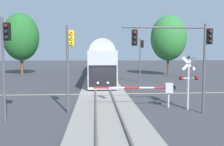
% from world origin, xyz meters
% --- Properties ---
extents(ground_plane, '(220.00, 220.00, 0.00)m').
position_xyz_m(ground_plane, '(0.00, 0.00, 0.00)').
color(ground_plane, '#3D3D42').
extents(road_centre_stripe, '(44.00, 0.20, 0.01)m').
position_xyz_m(road_centre_stripe, '(0.00, 0.00, 0.00)').
color(road_centre_stripe, beige).
rests_on(road_centre_stripe, ground).
extents(railway_track, '(4.40, 80.00, 0.32)m').
position_xyz_m(railway_track, '(0.00, 0.00, 0.10)').
color(railway_track, gray).
rests_on(railway_track, ground).
extents(commuter_train, '(3.04, 41.64, 5.16)m').
position_xyz_m(commuter_train, '(0.00, 19.92, 2.79)').
color(commuter_train, '#B2B7C1').
rests_on(commuter_train, railway_track).
extents(crossing_gate_near, '(5.97, 0.40, 1.80)m').
position_xyz_m(crossing_gate_near, '(3.88, -6.23, 1.39)').
color(crossing_gate_near, '#B7B7BC').
rests_on(crossing_gate_near, ground).
extents(crossing_signal_mast, '(1.36, 0.44, 3.82)m').
position_xyz_m(crossing_signal_mast, '(5.72, -6.97, 2.33)').
color(crossing_signal_mast, '#B2B2B7').
rests_on(crossing_signal_mast, ground).
extents(traffic_signal_near_right, '(5.83, 0.38, 5.82)m').
position_xyz_m(traffic_signal_near_right, '(4.73, -8.10, 4.44)').
color(traffic_signal_near_right, '#4C4C51').
rests_on(traffic_signal_near_right, ground).
extents(traffic_signal_far_side, '(0.53, 0.38, 5.97)m').
position_xyz_m(traffic_signal_far_side, '(5.36, 8.75, 3.99)').
color(traffic_signal_far_side, '#4C4C51').
rests_on(traffic_signal_far_side, ground).
extents(traffic_signal_near_left, '(0.53, 0.38, 5.95)m').
position_xyz_m(traffic_signal_near_left, '(-5.82, -9.23, 3.98)').
color(traffic_signal_near_left, '#4C4C51').
rests_on(traffic_signal_near_left, ground).
extents(traffic_signal_median, '(0.53, 0.38, 5.72)m').
position_xyz_m(traffic_signal_median, '(-2.41, -7.43, 3.83)').
color(traffic_signal_median, '#4C4C51').
rests_on(traffic_signal_median, ground).
extents(pine_left_background, '(6.46, 6.46, 11.27)m').
position_xyz_m(pine_left_background, '(-14.31, 22.92, 6.91)').
color(pine_left_background, brown).
rests_on(pine_left_background, ground).
extents(oak_far_right, '(6.29, 6.29, 10.62)m').
position_xyz_m(oak_far_right, '(12.26, 19.40, 6.61)').
color(oak_far_right, '#4C3828').
rests_on(oak_far_right, ground).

